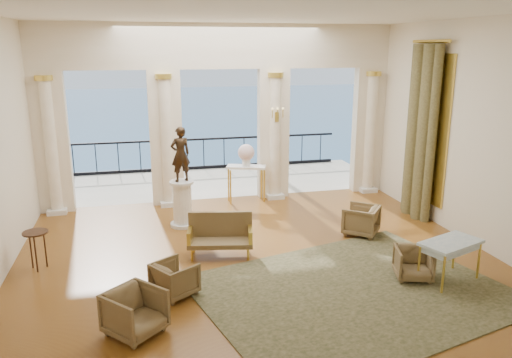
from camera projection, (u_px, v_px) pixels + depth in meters
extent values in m
plane|color=#50210A|center=(255.00, 256.00, 9.67)|extent=(9.00, 9.00, 0.00)
plane|color=#F0E3C9|center=(342.00, 209.00, 5.33)|extent=(9.00, 0.00, 9.00)
plane|color=#F0E3C9|center=(471.00, 133.00, 10.10)|extent=(0.00, 8.00, 8.00)
plane|color=white|center=(255.00, 13.00, 8.51)|extent=(9.00, 9.00, 0.00)
cube|color=beige|center=(219.00, 46.00, 12.27)|extent=(9.00, 0.30, 1.10)
cube|color=beige|center=(52.00, 143.00, 11.93)|extent=(0.80, 0.30, 3.40)
cylinder|color=beige|center=(51.00, 149.00, 11.78)|extent=(0.28, 0.28, 3.20)
cylinder|color=gold|center=(43.00, 78.00, 11.36)|extent=(0.40, 0.40, 0.12)
cube|color=silver|center=(58.00, 211.00, 12.18)|extent=(0.45, 0.45, 0.12)
cube|color=beige|center=(166.00, 139.00, 12.54)|extent=(0.80, 0.30, 3.40)
cylinder|color=beige|center=(167.00, 144.00, 12.39)|extent=(0.28, 0.28, 3.20)
cylinder|color=gold|center=(163.00, 76.00, 11.97)|extent=(0.40, 0.40, 0.12)
cube|color=silver|center=(169.00, 203.00, 12.79)|extent=(0.45, 0.45, 0.12)
cube|color=beige|center=(273.00, 134.00, 13.16)|extent=(0.80, 0.30, 3.40)
cylinder|color=beige|center=(275.00, 139.00, 13.02)|extent=(0.28, 0.28, 3.20)
cylinder|color=gold|center=(276.00, 75.00, 12.60)|extent=(0.40, 0.40, 0.12)
cube|color=silver|center=(274.00, 196.00, 13.42)|extent=(0.45, 0.45, 0.12)
cube|color=beige|center=(367.00, 130.00, 13.77)|extent=(0.80, 0.30, 3.40)
cylinder|color=beige|center=(370.00, 135.00, 13.63)|extent=(0.28, 0.28, 3.20)
cylinder|color=gold|center=(374.00, 73.00, 13.21)|extent=(0.40, 0.40, 0.12)
cube|color=silver|center=(367.00, 189.00, 14.02)|extent=(0.45, 0.45, 0.12)
cube|color=#B7AF9A|center=(211.00, 182.00, 15.13)|extent=(10.00, 3.60, 0.10)
cube|color=black|center=(203.00, 139.00, 16.37)|extent=(9.00, 0.06, 0.06)
cube|color=black|center=(204.00, 167.00, 16.61)|extent=(9.00, 0.06, 0.10)
cylinder|color=black|center=(204.00, 154.00, 16.50)|extent=(0.03, 0.03, 1.00)
cylinder|color=black|center=(73.00, 160.00, 15.57)|extent=(0.03, 0.03, 1.00)
cylinder|color=black|center=(320.00, 148.00, 17.42)|extent=(0.03, 0.03, 1.00)
cylinder|color=#4C3823|center=(269.00, 107.00, 15.78)|extent=(0.20, 0.20, 4.20)
plane|color=#224E81|center=(153.00, 122.00, 67.61)|extent=(160.00, 160.00, 0.00)
cylinder|color=#4E4426|center=(432.00, 136.00, 11.11)|extent=(0.26, 0.26, 4.00)
cylinder|color=#4E4426|center=(419.00, 133.00, 11.52)|extent=(0.32, 0.32, 4.00)
cylinder|color=#4E4426|center=(411.00, 130.00, 11.95)|extent=(0.26, 0.26, 4.00)
cylinder|color=gold|center=(431.00, 41.00, 11.02)|extent=(0.08, 1.40, 0.08)
cube|color=gold|center=(428.00, 129.00, 11.54)|extent=(0.04, 1.60, 3.40)
cube|color=gold|center=(277.00, 117.00, 12.74)|extent=(0.10, 0.04, 0.25)
cylinder|color=gold|center=(272.00, 114.00, 12.60)|extent=(0.02, 0.02, 0.22)
cylinder|color=gold|center=(278.00, 113.00, 12.64)|extent=(0.02, 0.02, 0.22)
cylinder|color=gold|center=(283.00, 113.00, 12.67)|extent=(0.02, 0.02, 0.22)
cube|color=#2B3318|center=(353.00, 292.00, 8.25)|extent=(5.64, 4.87, 0.02)
imported|color=#483A22|center=(135.00, 310.00, 6.98)|extent=(0.96, 0.96, 0.72)
imported|color=#483A22|center=(414.00, 262.00, 8.67)|extent=(0.74, 0.72, 0.62)
imported|color=#483A22|center=(361.00, 219.00, 10.72)|extent=(0.94, 0.94, 0.71)
imported|color=#483A22|center=(175.00, 277.00, 8.09)|extent=(0.82, 0.83, 0.63)
cube|color=#483A22|center=(220.00, 243.00, 9.61)|extent=(1.32, 0.74, 0.09)
cube|color=#483A22|center=(220.00, 224.00, 9.77)|extent=(1.24, 0.32, 0.51)
cube|color=gold|center=(190.00, 235.00, 9.55)|extent=(0.17, 0.51, 0.24)
cube|color=gold|center=(250.00, 234.00, 9.59)|extent=(0.17, 0.51, 0.24)
cylinder|color=gold|center=(192.00, 255.00, 9.44)|extent=(0.05, 0.05, 0.23)
cylinder|color=gold|center=(248.00, 254.00, 9.48)|extent=(0.05, 0.05, 0.23)
cylinder|color=gold|center=(194.00, 247.00, 9.83)|extent=(0.05, 0.05, 0.23)
cylinder|color=gold|center=(248.00, 246.00, 9.87)|extent=(0.05, 0.05, 0.23)
cube|color=#9BB5C3|center=(451.00, 243.00, 8.48)|extent=(1.21, 0.92, 0.05)
cylinder|color=gold|center=(443.00, 275.00, 8.12)|extent=(0.04, 0.04, 0.69)
cylinder|color=gold|center=(479.00, 261.00, 8.64)|extent=(0.04, 0.04, 0.69)
cylinder|color=gold|center=(419.00, 264.00, 8.51)|extent=(0.04, 0.04, 0.69)
cylinder|color=gold|center=(454.00, 252.00, 9.03)|extent=(0.04, 0.04, 0.69)
cylinder|color=silver|center=(183.00, 224.00, 11.32)|extent=(0.57, 0.57, 0.08)
cylinder|color=silver|center=(182.00, 204.00, 11.19)|extent=(0.42, 0.42, 0.92)
cylinder|color=silver|center=(182.00, 182.00, 11.06)|extent=(0.54, 0.54, 0.06)
imported|color=black|center=(180.00, 154.00, 10.90)|extent=(0.51, 0.41, 1.22)
cube|color=silver|center=(246.00, 167.00, 12.90)|extent=(1.08, 0.69, 0.06)
cylinder|color=gold|center=(229.00, 186.00, 12.93)|extent=(0.05, 0.05, 0.90)
cylinder|color=gold|center=(263.00, 186.00, 12.85)|extent=(0.05, 0.05, 0.90)
cylinder|color=gold|center=(230.00, 183.00, 13.20)|extent=(0.05, 0.05, 0.90)
cylinder|color=gold|center=(264.00, 184.00, 13.12)|extent=(0.05, 0.05, 0.90)
cylinder|color=white|center=(246.00, 161.00, 12.86)|extent=(0.21, 0.21, 0.27)
sphere|color=#C6919A|center=(246.00, 152.00, 12.80)|extent=(0.43, 0.43, 0.43)
cylinder|color=black|center=(35.00, 232.00, 8.95)|extent=(0.44, 0.44, 0.03)
cylinder|color=black|center=(45.00, 249.00, 9.13)|extent=(0.03, 0.03, 0.69)
cylinder|color=black|center=(31.00, 250.00, 9.08)|extent=(0.03, 0.03, 0.69)
cylinder|color=black|center=(36.00, 254.00, 8.91)|extent=(0.03, 0.03, 0.69)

